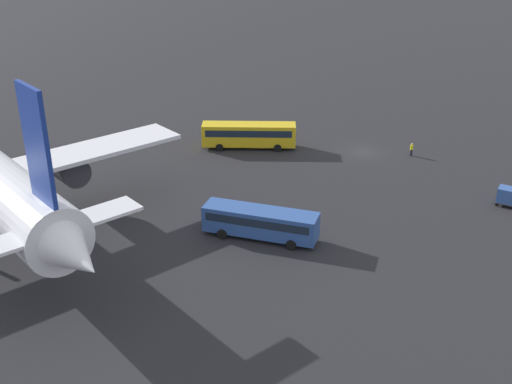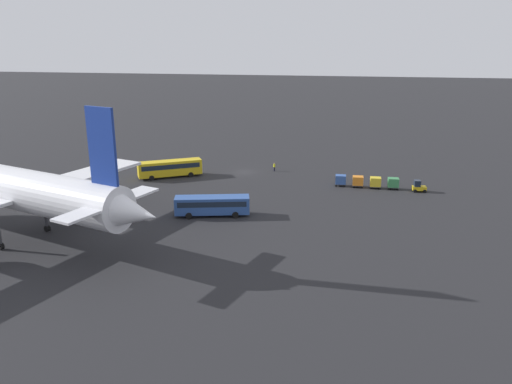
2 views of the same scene
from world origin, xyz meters
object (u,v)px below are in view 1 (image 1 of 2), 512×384
at_px(shuttle_bus_near, 249,134).
at_px(shuttle_bus_far, 260,221).
at_px(cargo_cart_blue, 507,195).
at_px(worker_person, 411,149).

relative_size(shuttle_bus_near, shuttle_bus_far, 1.03).
xyz_separation_m(shuttle_bus_far, cargo_cart_blue, (-18.75, -20.58, -0.64)).
height_order(shuttle_bus_far, cargo_cart_blue, shuttle_bus_far).
distance_m(shuttle_bus_near, cargo_cart_blue, 33.32).
bearing_deg(cargo_cart_blue, shuttle_bus_far, 47.67).
relative_size(shuttle_bus_near, worker_person, 6.89).
distance_m(shuttle_bus_near, worker_person, 21.38).
relative_size(worker_person, cargo_cart_blue, 0.84).
bearing_deg(cargo_cart_blue, worker_person, -31.56).
xyz_separation_m(shuttle_bus_far, worker_person, (-4.85, -29.12, -0.96)).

